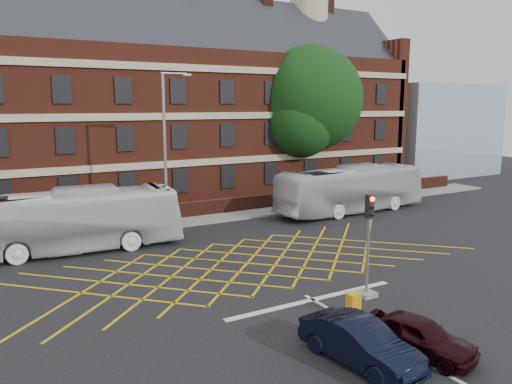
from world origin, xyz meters
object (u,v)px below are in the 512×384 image
car_maroon (418,335)px  street_lamp (167,179)px  traffic_light_near (368,255)px  bus_left (64,221)px  deciduous_tree (310,106)px  utility_cabinet (353,304)px  car_navy (360,342)px  bus_right (351,189)px

car_maroon → street_lamp: size_ratio=0.38×
street_lamp → traffic_light_near: bearing=-75.7°
bus_left → deciduous_tree: 24.02m
car_maroon → street_lamp: bearing=78.1°
traffic_light_near → utility_cabinet: 2.41m
car_navy → utility_cabinet: 3.69m
bus_left → traffic_light_near: traffic_light_near is taller
bus_right → traffic_light_near: 16.68m
car_maroon → utility_cabinet: size_ratio=4.55×
bus_right → car_maroon: (-12.30, -17.54, -1.09)m
car_navy → car_maroon: size_ratio=1.13×
utility_cabinet → traffic_light_near: bearing=33.5°
traffic_light_near → utility_cabinet: traffic_light_near is taller
bus_right → deciduous_tree: size_ratio=0.95×
car_maroon → deciduous_tree: bearing=44.1°
bus_right → traffic_light_near: bearing=138.8°
traffic_light_near → street_lamp: bearing=104.3°
traffic_light_near → bus_right: bearing=51.6°
traffic_light_near → street_lamp: size_ratio=0.44×
car_maroon → deciduous_tree: 29.89m
deciduous_tree → car_maroon: bearing=-119.1°
deciduous_tree → utility_cabinet: (-13.84, -21.99, -7.32)m
car_navy → street_lamp: street_lamp is taller
bus_right → utility_cabinet: (-12.02, -14.16, -1.31)m
traffic_light_near → street_lamp: (-3.52, 13.80, 1.64)m
car_navy → deciduous_tree: (16.11, 24.89, 7.04)m
deciduous_tree → utility_cabinet: deciduous_tree is taller
deciduous_tree → street_lamp: deciduous_tree is taller
traffic_light_near → utility_cabinet: bearing=-146.5°
car_maroon → street_lamp: (-1.59, 18.27, 2.78)m
car_navy → bus_left: bearing=101.7°
deciduous_tree → street_lamp: (-15.70, -7.10, -4.31)m
bus_right → car_navy: (-14.29, -17.06, -1.03)m
car_maroon → bus_right: bearing=38.2°
bus_left → car_maroon: 19.02m
car_navy → traffic_light_near: traffic_light_near is taller
bus_right → deciduous_tree: bearing=-15.9°
street_lamp → car_navy: bearing=-91.3°
car_navy → traffic_light_near: 5.70m
traffic_light_near → car_maroon: bearing=-113.3°
deciduous_tree → street_lamp: bearing=-155.7°
street_lamp → utility_cabinet: size_ratio=12.09×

